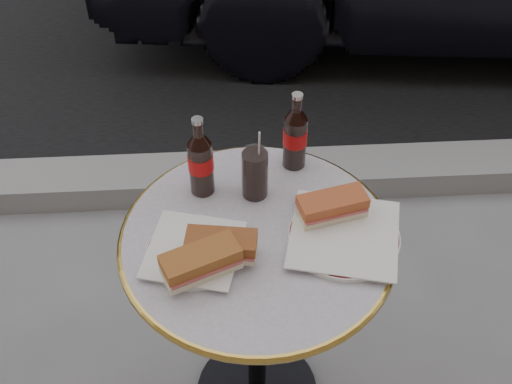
{
  "coord_description": "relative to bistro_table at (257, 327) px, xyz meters",
  "views": [
    {
      "loc": [
        -0.06,
        -0.93,
        1.81
      ],
      "look_at": [
        0.0,
        0.05,
        0.82
      ],
      "focal_mm": 45.0,
      "sensor_mm": 36.0,
      "label": 1
    }
  ],
  "objects": [
    {
      "name": "curb",
      "position": [
        0.0,
        0.9,
        -0.32
      ],
      "size": [
        40.0,
        0.2,
        0.12
      ],
      "primitive_type": "cube",
      "color": "gray",
      "rests_on": "ground"
    },
    {
      "name": "bistro_table",
      "position": [
        0.0,
        0.0,
        0.0
      ],
      "size": [
        0.62,
        0.62,
        0.73
      ],
      "primitive_type": null,
      "color": "#BAB2C4",
      "rests_on": "ground"
    },
    {
      "name": "plate_left",
      "position": [
        -0.14,
        -0.04,
        0.37
      ],
      "size": [
        0.27,
        0.27,
        0.01
      ],
      "primitive_type": "cylinder",
      "rotation": [
        0.0,
        0.0,
        -0.42
      ],
      "color": "white",
      "rests_on": "bistro_table"
    },
    {
      "name": "plate_right",
      "position": [
        0.19,
        -0.02,
        0.37
      ],
      "size": [
        0.33,
        0.33,
        0.01
      ],
      "primitive_type": "cylinder",
      "rotation": [
        0.0,
        0.0,
        -0.41
      ],
      "color": "white",
      "rests_on": "bistro_table"
    },
    {
      "name": "sandwich_left_a",
      "position": [
        -0.12,
        -0.1,
        0.41
      ],
      "size": [
        0.18,
        0.13,
        0.06
      ],
      "primitive_type": "cube",
      "rotation": [
        0.0,
        0.0,
        0.4
      ],
      "color": "#9E5A28",
      "rests_on": "plate_left"
    },
    {
      "name": "sandwich_left_b",
      "position": [
        -0.08,
        -0.06,
        0.4
      ],
      "size": [
        0.16,
        0.09,
        0.05
      ],
      "primitive_type": "cube",
      "rotation": [
        0.0,
        0.0,
        -0.14
      ],
      "color": "brown",
      "rests_on": "plate_left"
    },
    {
      "name": "sandwich_right",
      "position": [
        0.17,
        0.04,
        0.41
      ],
      "size": [
        0.17,
        0.11,
        0.05
      ],
      "primitive_type": "cube",
      "rotation": [
        0.0,
        0.0,
        0.24
      ],
      "color": "#B5532E",
      "rests_on": "plate_right"
    },
    {
      "name": "cola_bottle_left",
      "position": [
        -0.12,
        0.15,
        0.47
      ],
      "size": [
        0.07,
        0.07,
        0.21
      ],
      "primitive_type": null,
      "rotation": [
        0.0,
        0.0,
        0.13
      ],
      "color": "black",
      "rests_on": "bistro_table"
    },
    {
      "name": "cola_bottle_right",
      "position": [
        0.1,
        0.23,
        0.47
      ],
      "size": [
        0.07,
        0.07,
        0.21
      ],
      "primitive_type": null,
      "rotation": [
        0.0,
        0.0,
        0.22
      ],
      "color": "black",
      "rests_on": "bistro_table"
    },
    {
      "name": "cola_glass",
      "position": [
        0.0,
        0.13,
        0.43
      ],
      "size": [
        0.07,
        0.07,
        0.13
      ],
      "primitive_type": "cylinder",
      "rotation": [
        0.0,
        0.0,
        -0.08
      ],
      "color": "black",
      "rests_on": "bistro_table"
    }
  ]
}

